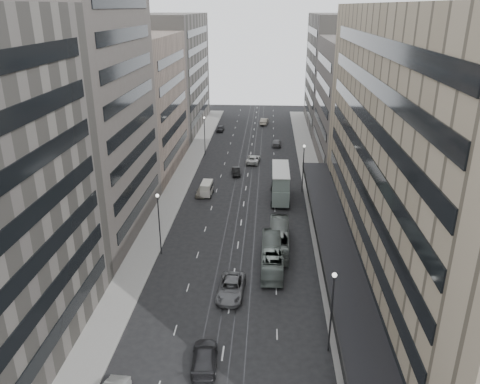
% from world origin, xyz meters
% --- Properties ---
extents(ground, '(220.00, 220.00, 0.00)m').
position_xyz_m(ground, '(0.00, 0.00, 0.00)').
color(ground, black).
rests_on(ground, ground).
extents(sidewalk_right, '(4.00, 125.00, 0.15)m').
position_xyz_m(sidewalk_right, '(12.00, 37.50, 0.07)').
color(sidewalk_right, gray).
rests_on(sidewalk_right, ground).
extents(sidewalk_left, '(4.00, 125.00, 0.15)m').
position_xyz_m(sidewalk_left, '(-12.00, 37.50, 0.07)').
color(sidewalk_left, gray).
rests_on(sidewalk_left, ground).
extents(department_store, '(19.20, 60.00, 30.00)m').
position_xyz_m(department_store, '(21.45, 8.00, 14.95)').
color(department_store, gray).
rests_on(department_store, ground).
extents(building_right_mid, '(15.00, 28.00, 24.00)m').
position_xyz_m(building_right_mid, '(21.50, 52.00, 12.00)').
color(building_right_mid, '#504A45').
rests_on(building_right_mid, ground).
extents(building_right_far, '(15.00, 32.00, 28.00)m').
position_xyz_m(building_right_far, '(21.50, 82.00, 14.00)').
color(building_right_far, slate).
rests_on(building_right_far, ground).
extents(building_left_b, '(15.00, 26.00, 34.00)m').
position_xyz_m(building_left_b, '(-21.50, 19.00, 17.00)').
color(building_left_b, '#504A45').
rests_on(building_left_b, ground).
extents(building_left_c, '(15.00, 28.00, 25.00)m').
position_xyz_m(building_left_c, '(-21.50, 46.00, 12.50)').
color(building_left_c, slate).
rests_on(building_left_c, ground).
extents(building_left_d, '(15.00, 38.00, 28.00)m').
position_xyz_m(building_left_d, '(-21.50, 79.00, 14.00)').
color(building_left_d, slate).
rests_on(building_left_d, ground).
extents(lamp_right_near, '(0.44, 0.44, 8.32)m').
position_xyz_m(lamp_right_near, '(9.70, -5.00, 5.20)').
color(lamp_right_near, '#262628').
rests_on(lamp_right_near, ground).
extents(lamp_right_far, '(0.44, 0.44, 8.32)m').
position_xyz_m(lamp_right_far, '(9.70, 35.00, 5.20)').
color(lamp_right_far, '#262628').
rests_on(lamp_right_far, ground).
extents(lamp_left_near, '(0.44, 0.44, 8.32)m').
position_xyz_m(lamp_left_near, '(-9.70, 12.00, 5.20)').
color(lamp_left_near, '#262628').
rests_on(lamp_left_near, ground).
extents(lamp_left_far, '(0.44, 0.44, 8.32)m').
position_xyz_m(lamp_left_far, '(-9.70, 55.00, 5.20)').
color(lamp_left_far, '#262628').
rests_on(lamp_left_far, ground).
extents(bus_near, '(2.51, 10.71, 2.98)m').
position_xyz_m(bus_near, '(4.49, 9.72, 1.49)').
color(bus_near, slate).
rests_on(bus_near, ground).
extents(bus_far, '(2.73, 10.66, 2.95)m').
position_xyz_m(bus_far, '(5.42, 14.32, 1.48)').
color(bus_far, gray).
rests_on(bus_far, ground).
extents(double_decker, '(3.01, 9.72, 5.31)m').
position_xyz_m(double_decker, '(5.85, 31.40, 2.87)').
color(double_decker, slate).
rests_on(double_decker, ground).
extents(panel_van, '(1.98, 3.81, 2.36)m').
position_xyz_m(panel_van, '(-6.40, 32.20, 1.30)').
color(panel_van, beige).
rests_on(panel_van, ground).
extents(sedan_2, '(3.13, 6.25, 1.70)m').
position_xyz_m(sedan_2, '(0.00, 3.42, 0.85)').
color(sedan_2, slate).
rests_on(sedan_2, ground).
extents(sedan_3, '(2.64, 5.66, 1.60)m').
position_xyz_m(sedan_3, '(-1.46, -7.58, 0.80)').
color(sedan_3, '#27272A').
rests_on(sedan_3, ground).
extents(sedan_4, '(1.80, 4.06, 1.36)m').
position_xyz_m(sedan_4, '(-7.31, 32.25, 0.68)').
color(sedan_4, '#9D9382').
rests_on(sedan_4, ground).
extents(sedan_5, '(1.95, 4.25, 1.35)m').
position_xyz_m(sedan_5, '(-2.22, 42.84, 0.68)').
color(sedan_5, black).
rests_on(sedan_5, ground).
extents(sedan_6, '(3.01, 5.64, 1.51)m').
position_xyz_m(sedan_6, '(0.76, 50.43, 0.75)').
color(sedan_6, silver).
rests_on(sedan_6, ground).
extents(sedan_7, '(2.09, 4.97, 1.43)m').
position_xyz_m(sedan_7, '(5.60, 63.13, 0.72)').
color(sedan_7, slate).
rests_on(sedan_7, ground).
extents(sedan_8, '(1.85, 4.15, 1.38)m').
position_xyz_m(sedan_8, '(-8.50, 75.63, 0.69)').
color(sedan_8, '#252527').
rests_on(sedan_8, ground).
extents(sedan_9, '(2.41, 5.36, 1.71)m').
position_xyz_m(sedan_9, '(2.54, 83.76, 0.85)').
color(sedan_9, '#A79D8B').
rests_on(sedan_9, ground).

